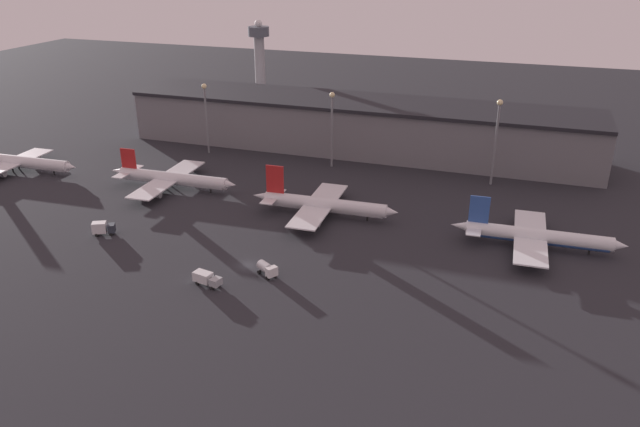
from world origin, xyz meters
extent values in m
plane|color=#26262B|center=(0.00, 0.00, 0.00)|extent=(600.00, 600.00, 0.00)
cube|color=slate|center=(0.00, 94.85, 8.51)|extent=(167.60, 27.61, 17.02)
cube|color=black|center=(0.00, 94.85, 17.62)|extent=(167.60, 29.61, 1.20)
cylinder|color=silver|center=(-99.43, 35.92, 3.39)|extent=(37.84, 4.90, 3.57)
cylinder|color=silver|center=(-99.43, 35.92, 2.77)|extent=(35.94, 4.30, 3.03)
cone|color=silver|center=(-79.50, 36.63, 3.39)|extent=(4.40, 3.54, 3.39)
cube|color=silver|center=(-101.31, 35.85, 2.94)|extent=(8.87, 29.07, 0.36)
cylinder|color=gray|center=(-100.47, 43.96, 1.71)|extent=(3.99, 2.10, 1.96)
cylinder|color=gray|center=(-99.89, 27.83, 1.71)|extent=(3.99, 2.10, 1.96)
cylinder|color=black|center=(-86.23, 36.39, 0.80)|extent=(0.50, 0.50, 1.61)
cylinder|color=black|center=(-101.36, 37.28, 0.80)|extent=(0.50, 0.50, 1.61)
cylinder|color=black|center=(-101.26, 34.43, 0.80)|extent=(0.50, 0.50, 1.61)
cylinder|color=silver|center=(-42.69, 38.24, 3.38)|extent=(35.76, 4.82, 3.56)
cylinder|color=silver|center=(-42.69, 38.24, 2.76)|extent=(33.96, 4.22, 3.03)
cone|color=silver|center=(-23.81, 38.91, 3.38)|extent=(4.39, 3.53, 3.38)
cone|color=silver|center=(-61.75, 37.57, 3.65)|extent=(5.45, 3.21, 3.03)
cube|color=red|center=(-57.66, 37.71, 8.28)|extent=(5.00, 0.58, 6.23)
cube|color=silver|center=(-58.37, 37.69, 3.92)|extent=(4.01, 12.77, 0.24)
cube|color=silver|center=(-44.47, 38.18, 2.94)|extent=(9.08, 35.41, 0.36)
cylinder|color=gray|center=(-43.75, 48.05, 1.71)|extent=(3.98, 2.10, 1.96)
cylinder|color=gray|center=(-43.05, 28.38, 1.71)|extent=(3.98, 2.10, 1.96)
cylinder|color=black|center=(-30.22, 38.68, 0.80)|extent=(0.50, 0.50, 1.60)
cylinder|color=black|center=(-44.52, 39.60, 0.80)|extent=(0.50, 0.50, 1.60)
cylinder|color=black|center=(-44.42, 36.75, 0.80)|extent=(0.50, 0.50, 1.60)
cylinder|color=silver|center=(8.08, 33.37, 3.46)|extent=(34.65, 4.86, 3.64)
cylinder|color=silver|center=(8.08, 33.37, 2.82)|extent=(32.90, 4.26, 3.10)
cone|color=silver|center=(26.44, 34.02, 3.46)|extent=(4.49, 3.61, 3.46)
cone|color=silver|center=(-10.45, 32.71, 3.73)|extent=(5.57, 3.29, 3.10)
cube|color=red|center=(-6.42, 32.85, 9.25)|extent=(5.11, 0.58, 7.94)
cube|color=silver|center=(-7.11, 32.83, 4.01)|extent=(4.06, 12.07, 0.24)
cube|color=silver|center=(6.36, 33.31, 3.00)|extent=(9.18, 33.46, 0.36)
cylinder|color=gray|center=(7.06, 42.63, 1.75)|extent=(4.07, 2.14, 2.00)
cylinder|color=gray|center=(7.72, 24.05, 1.75)|extent=(4.07, 2.14, 2.00)
cylinder|color=black|center=(20.16, 33.80, 0.82)|extent=(0.50, 0.50, 1.64)
cylinder|color=black|center=(6.31, 34.76, 0.82)|extent=(0.50, 0.50, 1.64)
cylinder|color=black|center=(6.41, 31.85, 0.82)|extent=(0.50, 0.50, 1.64)
cylinder|color=white|center=(64.08, 31.52, 3.34)|extent=(34.89, 4.74, 3.52)
cylinder|color=#2D519E|center=(64.08, 31.52, 2.72)|extent=(33.13, 4.16, 2.99)
cone|color=white|center=(82.52, 32.18, 3.34)|extent=(4.33, 3.49, 3.34)
cone|color=white|center=(45.47, 30.87, 3.60)|extent=(5.38, 3.17, 2.99)
cube|color=#2D519E|center=(49.48, 31.01, 8.59)|extent=(4.93, 0.57, 6.99)
cube|color=white|center=(48.79, 30.98, 3.87)|extent=(3.93, 11.80, 0.24)
cube|color=white|center=(62.35, 31.46, 2.90)|extent=(8.88, 32.71, 0.36)
cylinder|color=gray|center=(63.07, 40.58, 1.68)|extent=(3.93, 2.07, 1.93)
cylinder|color=gray|center=(63.71, 22.42, 1.68)|extent=(3.93, 2.07, 1.93)
cylinder|color=black|center=(76.25, 31.96, 0.79)|extent=(0.50, 0.50, 1.58)
cylinder|color=black|center=(62.30, 32.87, 0.79)|extent=(0.50, 0.50, 1.58)
cylinder|color=black|center=(62.40, 30.06, 0.79)|extent=(0.50, 0.50, 1.58)
cube|color=#282D38|center=(-40.39, 4.12, 1.77)|extent=(2.56, 2.87, 2.11)
cube|color=silver|center=(-43.07, 2.76, 2.13)|extent=(4.15, 3.68, 2.81)
cylinder|color=black|center=(-40.95, 4.84, 0.45)|extent=(1.07, 0.94, 0.90)
cylinder|color=black|center=(-40.14, 3.26, 0.45)|extent=(1.07, 0.94, 0.90)
cylinder|color=black|center=(-44.12, 3.23, 0.45)|extent=(1.07, 0.94, 0.90)
cylinder|color=black|center=(-43.31, 1.64, 0.45)|extent=(1.07, 0.94, 0.90)
cube|color=#9EA3A8|center=(-1.95, -11.82, 1.54)|extent=(2.43, 2.82, 1.64)
cube|color=silver|center=(-5.45, -11.12, 1.81)|extent=(4.50, 3.23, 2.18)
cylinder|color=black|center=(-1.97, -10.87, 0.45)|extent=(1.00, 0.78, 0.90)
cylinder|color=black|center=(-2.33, -12.69, 0.45)|extent=(1.00, 0.78, 0.90)
cylinder|color=black|center=(-6.11, -10.04, 0.45)|extent=(1.00, 0.78, 0.90)
cylinder|color=black|center=(-6.48, -11.86, 0.45)|extent=(1.00, 0.78, 0.90)
cube|color=white|center=(8.00, -4.03, 1.80)|extent=(2.63, 2.96, 2.16)
cylinder|color=#B7B7BC|center=(5.63, -2.54, 1.86)|extent=(4.03, 3.71, 2.29)
cylinder|color=black|center=(8.33, -3.11, 0.45)|extent=(1.10, 1.02, 0.90)
cylinder|color=black|center=(7.31, -4.73, 0.45)|extent=(1.10, 1.02, 0.90)
cylinder|color=black|center=(5.43, -1.28, 0.45)|extent=(1.10, 1.02, 0.90)
cylinder|color=black|center=(4.41, -2.90, 0.45)|extent=(1.10, 1.02, 0.90)
cylinder|color=slate|center=(-49.60, 73.69, 11.73)|extent=(0.70, 0.70, 23.46)
sphere|color=beige|center=(-49.60, 73.69, 24.06)|extent=(1.80, 1.80, 1.80)
cylinder|color=slate|center=(-2.97, 73.69, 11.91)|extent=(0.70, 0.70, 23.83)
sphere|color=beige|center=(-2.97, 73.69, 24.43)|extent=(1.80, 1.80, 1.80)
cylinder|color=slate|center=(49.51, 73.69, 12.69)|extent=(0.70, 0.70, 25.38)
sphere|color=beige|center=(49.51, 73.69, 25.98)|extent=(1.80, 1.80, 1.80)
cylinder|color=#99999E|center=(-56.09, 135.28, 16.43)|extent=(4.40, 4.40, 32.87)
cylinder|color=#4C515B|center=(-56.09, 135.28, 34.87)|extent=(9.00, 9.00, 4.00)
sphere|color=silver|center=(-56.09, 135.28, 38.07)|extent=(3.20, 3.20, 3.20)
camera|label=1|loc=(58.17, -116.89, 69.43)|focal=35.00mm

